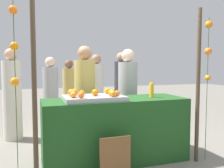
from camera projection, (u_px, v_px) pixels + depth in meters
The scene contains 28 objects.
ground_plane at pixel (115, 160), 3.43m from camera, with size 24.00×24.00×0.00m, color gray.
stall_counter at pixel (115, 130), 3.40m from camera, with size 2.04×0.71×0.91m, color #1E4C1E.
orange_tray at pixel (94, 98), 3.22m from camera, with size 0.81×0.56×0.06m, color #9EA0A5.
orange_0 at pixel (117, 93), 3.22m from camera, with size 0.07×0.07×0.07m, color orange.
orange_1 at pixel (95, 92), 3.23m from camera, with size 0.09×0.09×0.09m, color orange.
orange_2 at pixel (71, 92), 3.23m from camera, with size 0.09×0.09×0.09m, color orange.
orange_3 at pixel (82, 93), 3.29m from camera, with size 0.07×0.07×0.07m, color orange.
orange_4 at pixel (73, 94), 3.09m from camera, with size 0.09×0.09×0.09m, color orange.
orange_5 at pixel (112, 92), 3.37m from camera, with size 0.07×0.07×0.07m, color orange.
orange_6 at pixel (75, 92), 3.32m from camera, with size 0.09×0.09×0.09m, color orange.
orange_7 at pixel (107, 91), 3.48m from camera, with size 0.08×0.08×0.08m, color orange.
orange_8 at pixel (111, 93), 3.19m from camera, with size 0.09×0.09×0.09m, color orange.
orange_9 at pixel (113, 94), 3.11m from camera, with size 0.08×0.08×0.08m, color orange.
orange_10 at pixel (81, 95), 2.97m from camera, with size 0.08×0.08×0.08m, color orange.
orange_11 at pixel (73, 95), 3.01m from camera, with size 0.07×0.07×0.07m, color orange.
juice_bottle at pixel (152, 90), 3.50m from camera, with size 0.07×0.07×0.23m.
chalkboard_sign at pixel (115, 159), 2.82m from camera, with size 0.39×0.03×0.54m.
vendor_left at pixel (85, 101), 3.89m from camera, with size 0.34×0.34×1.70m.
vendor_right at pixel (128, 100), 4.13m from camera, with size 0.33×0.33×1.67m.
crowd_person_0 at pixel (69, 94), 5.71m from camera, with size 0.31×0.31×1.53m.
crowd_person_1 at pixel (96, 92), 5.48m from camera, with size 0.33×0.33×1.65m.
crowd_person_2 at pixel (121, 89), 6.02m from camera, with size 0.35×0.35×1.72m.
crowd_person_3 at pixel (51, 98), 4.86m from camera, with size 0.31×0.31×1.56m.
crowd_person_4 at pixel (12, 97), 4.38m from camera, with size 0.34×0.34×1.70m.
canopy_post_left at pixel (34, 92), 2.62m from camera, with size 0.06×0.06×2.17m, color #473828.
canopy_post_right at pixel (198, 86), 3.34m from camera, with size 0.06×0.06×2.17m, color #473828.
garland_strand_left at pixel (14, 49), 2.50m from camera, with size 0.10×0.10×2.06m.
garland_strand_right at pixel (208, 48), 3.35m from camera, with size 0.11×0.12×2.06m.
Camera 1 is at (-1.13, -3.14, 1.37)m, focal length 37.86 mm.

